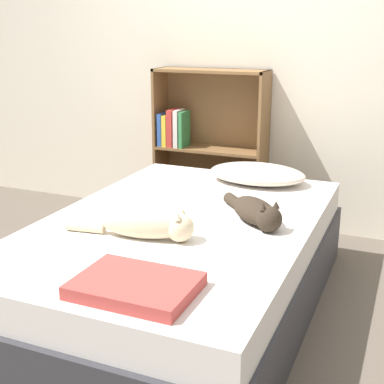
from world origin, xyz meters
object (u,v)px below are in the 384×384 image
(cat_dark, at_px, (256,212))
(pillow, at_px, (257,174))
(bed, at_px, (180,266))
(cat_light, at_px, (147,224))
(bookshelf, at_px, (207,145))

(cat_dark, bearing_deg, pillow, 152.47)
(bed, relative_size, cat_light, 3.29)
(pillow, relative_size, bookshelf, 0.53)
(bed, height_order, bookshelf, bookshelf)
(cat_dark, relative_size, bookshelf, 0.38)
(bed, relative_size, cat_dark, 4.71)
(pillow, height_order, bookshelf, bookshelf)
(pillow, bearing_deg, cat_light, -100.51)
(cat_light, bearing_deg, bed, 74.66)
(bed, bearing_deg, bookshelf, 105.72)
(bed, distance_m, cat_dark, 0.49)
(cat_light, xyz_separation_m, cat_dark, (0.40, 0.39, -0.01))
(bed, xyz_separation_m, bookshelf, (-0.37, 1.31, 0.34))
(cat_dark, bearing_deg, bookshelf, 167.59)
(bed, height_order, cat_dark, cat_dark)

